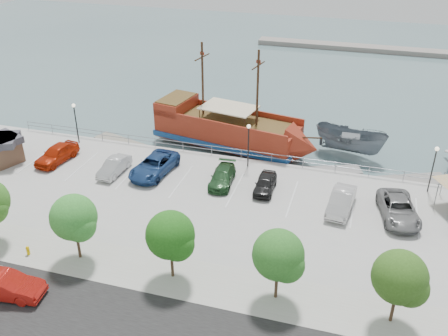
# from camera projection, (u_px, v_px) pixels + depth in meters

# --- Properties ---
(ground) EXTENTS (160.00, 160.00, 0.00)m
(ground) POSITION_uv_depth(u_px,v_px,m) (229.00, 212.00, 42.06)
(ground) COLOR #47646A
(sidewalk) EXTENTS (100.00, 4.00, 0.05)m
(sidewalk) POSITION_uv_depth(u_px,v_px,m) (187.00, 279.00, 33.16)
(sidewalk) COLOR #A5A297
(sidewalk) RESTS_ON land_slab
(seawall_railing) EXTENTS (50.00, 0.06, 1.00)m
(seawall_railing) POSITION_uv_depth(u_px,v_px,m) (251.00, 155.00, 47.90)
(seawall_railing) COLOR gray
(seawall_railing) RESTS_ON land_slab
(far_shore) EXTENTS (40.00, 3.00, 0.80)m
(far_shore) POSITION_uv_depth(u_px,v_px,m) (373.00, 49.00, 85.63)
(far_shore) COLOR gray
(far_shore) RESTS_ON ground
(pirate_ship) EXTENTS (18.13, 7.99, 11.26)m
(pirate_ship) POSITION_uv_depth(u_px,v_px,m) (238.00, 132.00, 51.69)
(pirate_ship) COLOR maroon
(pirate_ship) RESTS_ON ground
(patrol_boat) EXTENTS (7.92, 4.70, 2.88)m
(patrol_boat) POSITION_uv_depth(u_px,v_px,m) (350.00, 143.00, 50.50)
(patrol_boat) COLOR slate
(patrol_boat) RESTS_ON ground
(dock_west) EXTENTS (6.75, 3.74, 0.37)m
(dock_west) POSITION_uv_depth(u_px,v_px,m) (122.00, 143.00, 53.39)
(dock_west) COLOR gray
(dock_west) RESTS_ON ground
(dock_mid) EXTENTS (6.42, 3.85, 0.35)m
(dock_mid) POSITION_uv_depth(u_px,v_px,m) (329.00, 171.00, 47.87)
(dock_mid) COLOR gray
(dock_mid) RESTS_ON ground
(dock_east) EXTENTS (7.71, 4.97, 0.43)m
(dock_east) POSITION_uv_depth(u_px,v_px,m) (407.00, 182.00, 46.05)
(dock_east) COLOR gray
(dock_east) RESTS_ON ground
(shed) EXTENTS (4.11, 4.11, 2.61)m
(shed) POSITION_uv_depth(u_px,v_px,m) (2.00, 149.00, 47.13)
(shed) COLOR brown
(shed) RESTS_ON land_slab
(street_sedan) EXTENTS (5.02, 2.26, 1.60)m
(street_sedan) POSITION_uv_depth(u_px,v_px,m) (6.00, 286.00, 31.44)
(street_sedan) COLOR #B71810
(street_sedan) RESTS_ON street
(fire_hydrant) EXTENTS (0.25, 0.25, 0.72)m
(fire_hydrant) POSITION_uv_depth(u_px,v_px,m) (28.00, 250.00, 35.24)
(fire_hydrant) COLOR #E2B600
(fire_hydrant) RESTS_ON sidewalk
(lamp_post_left) EXTENTS (0.36, 0.36, 4.28)m
(lamp_post_left) POSITION_uv_depth(u_px,v_px,m) (75.00, 116.00, 50.17)
(lamp_post_left) COLOR black
(lamp_post_left) RESTS_ON land_slab
(lamp_post_mid) EXTENTS (0.36, 0.36, 4.28)m
(lamp_post_mid) POSITION_uv_depth(u_px,v_px,m) (248.00, 138.00, 45.65)
(lamp_post_mid) COLOR black
(lamp_post_mid) RESTS_ON land_slab
(lamp_post_right) EXTENTS (0.36, 0.36, 4.28)m
(lamp_post_right) POSITION_uv_depth(u_px,v_px,m) (434.00, 161.00, 41.63)
(lamp_post_right) COLOR black
(lamp_post_right) RESTS_ON land_slab
(tree_c) EXTENTS (3.30, 3.20, 5.00)m
(tree_c) POSITION_uv_depth(u_px,v_px,m) (75.00, 219.00, 33.51)
(tree_c) COLOR #473321
(tree_c) RESTS_ON sidewalk
(tree_d) EXTENTS (3.30, 3.20, 5.00)m
(tree_d) POSITION_uv_depth(u_px,v_px,m) (172.00, 237.00, 31.75)
(tree_d) COLOR #473321
(tree_d) RESTS_ON sidewalk
(tree_e) EXTENTS (3.30, 3.20, 5.00)m
(tree_e) POSITION_uv_depth(u_px,v_px,m) (280.00, 257.00, 29.99)
(tree_e) COLOR #473321
(tree_e) RESTS_ON sidewalk
(tree_f) EXTENTS (3.30, 3.20, 5.00)m
(tree_f) POSITION_uv_depth(u_px,v_px,m) (402.00, 280.00, 28.23)
(tree_f) COLOR #473321
(tree_f) RESTS_ON sidewalk
(parked_car_a) EXTENTS (2.63, 5.10, 1.66)m
(parked_car_a) POSITION_uv_depth(u_px,v_px,m) (57.00, 154.00, 47.53)
(parked_car_a) COLOR #B02207
(parked_car_a) RESTS_ON land_slab
(parked_car_b) EXTENTS (1.66, 4.27, 1.39)m
(parked_car_b) POSITION_uv_depth(u_px,v_px,m) (114.00, 167.00, 45.53)
(parked_car_b) COLOR #B9B9B9
(parked_car_b) RESTS_ON land_slab
(parked_car_c) EXTENTS (3.39, 6.15, 1.63)m
(parked_car_c) POSITION_uv_depth(u_px,v_px,m) (154.00, 165.00, 45.46)
(parked_car_c) COLOR navy
(parked_car_c) RESTS_ON land_slab
(parked_car_d) EXTENTS (2.22, 4.72, 1.33)m
(parked_car_d) POSITION_uv_depth(u_px,v_px,m) (222.00, 177.00, 43.94)
(parked_car_d) COLOR #234C26
(parked_car_d) RESTS_ON land_slab
(parked_car_e) EXTENTS (1.74, 4.08, 1.38)m
(parked_car_e) POSITION_uv_depth(u_px,v_px,m) (265.00, 183.00, 42.86)
(parked_car_e) COLOR black
(parked_car_e) RESTS_ON land_slab
(parked_car_f) EXTENTS (2.21, 5.01, 1.60)m
(parked_car_f) POSITION_uv_depth(u_px,v_px,m) (341.00, 201.00, 40.14)
(parked_car_f) COLOR silver
(parked_car_f) RESTS_ON land_slab
(parked_car_g) EXTENTS (3.73, 6.11, 1.58)m
(parked_car_g) POSITION_uv_depth(u_px,v_px,m) (399.00, 209.00, 39.16)
(parked_car_g) COLOR slate
(parked_car_g) RESTS_ON land_slab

